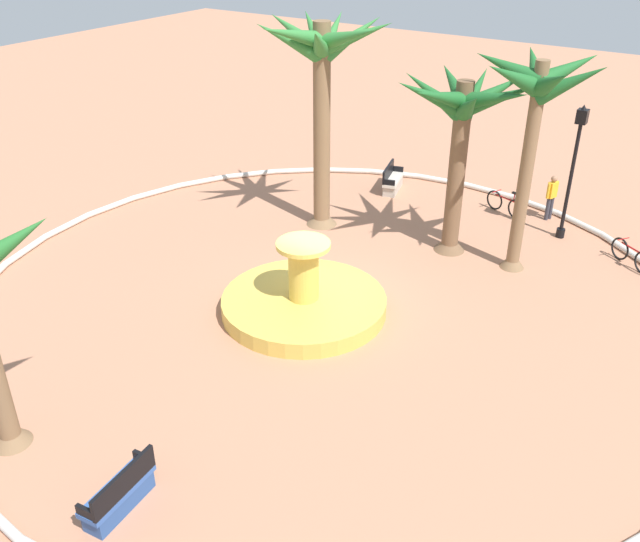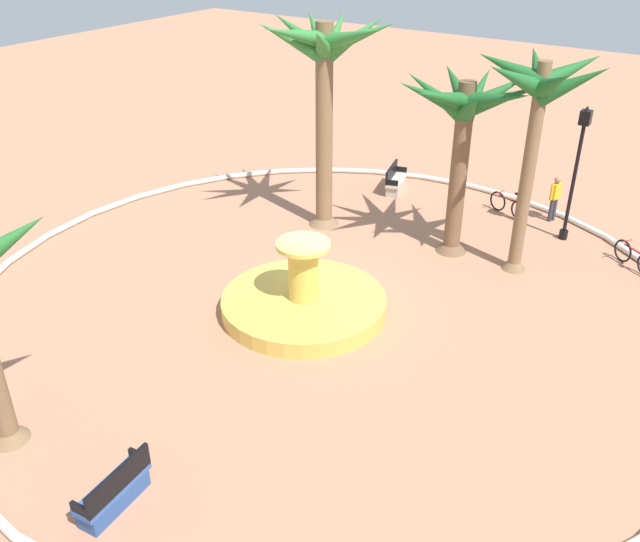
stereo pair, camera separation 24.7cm
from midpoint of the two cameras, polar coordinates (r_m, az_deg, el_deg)
ground_plane at (r=19.54m, az=0.19°, el=-2.27°), size 80.00×80.00×0.00m
plaza_curb at (r=19.49m, az=0.19°, el=-2.02°), size 20.28×20.28×0.20m
fountain at (r=18.80m, az=-1.72°, el=-2.57°), size 4.51×4.51×2.11m
palm_tree_near_fountain at (r=22.25m, az=-0.17°, el=16.26°), size 4.49×4.39×7.00m
palm_tree_by_curb at (r=20.12m, az=17.17°, el=12.95°), size 3.71×3.48×6.51m
palm_tree_far_side at (r=20.96m, az=11.44°, el=12.23°), size 4.17×4.15×5.69m
bench_east at (r=13.92m, az=-16.81°, el=-17.35°), size 0.66×1.64×1.00m
bench_west at (r=26.76m, az=5.75°, el=7.36°), size 0.90×1.68×1.00m
lamppost at (r=23.38m, az=20.00°, el=8.44°), size 0.32×0.32×4.47m
bicycle_red_frame at (r=23.04m, az=24.17°, el=1.22°), size 1.43×1.06×0.94m
bicycle_by_lamppost at (r=25.41m, az=14.85°, el=5.40°), size 1.62×0.73×0.94m
person_cyclist_helmet at (r=25.23m, az=18.38°, el=5.98°), size 0.31×0.50×1.62m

